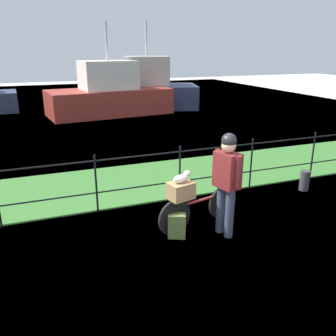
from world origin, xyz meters
TOP-DOWN VIEW (x-y plane):
  - ground_plane at (0.00, 0.00)m, footprint 60.00×60.00m
  - grass_strip at (0.00, 3.37)m, footprint 27.00×2.40m
  - harbor_water at (0.00, 12.44)m, footprint 30.00×30.00m
  - iron_fence at (0.00, 2.14)m, footprint 18.04×0.04m
  - bicycle_main at (0.67, 0.98)m, footprint 1.61×0.44m
  - wooden_crate at (0.31, 0.89)m, footprint 0.45×0.37m
  - terrier_dog at (0.33, 0.90)m, footprint 0.32×0.20m
  - cyclist_person at (0.95, 0.58)m, footprint 0.35×0.53m
  - backpack_on_paving at (0.19, 0.77)m, footprint 0.33×0.28m
  - mooring_bollard at (3.48, 1.64)m, footprint 0.20×0.20m
  - moored_boat_mid at (1.61, 12.16)m, footprint 5.57×2.90m
  - moored_boat_far at (3.76, 13.29)m, footprint 5.30×3.56m

SIDE VIEW (x-z plane):
  - ground_plane at x=0.00m, z-range 0.00..0.00m
  - harbor_water at x=0.00m, z-range 0.00..0.00m
  - grass_strip at x=0.00m, z-range 0.00..0.03m
  - backpack_on_paving at x=0.19m, z-range 0.00..0.40m
  - mooring_bollard at x=3.48m, z-range 0.00..0.43m
  - bicycle_main at x=0.67m, z-range 0.02..0.62m
  - iron_fence at x=0.00m, z-range 0.09..1.19m
  - wooden_crate at x=0.31m, z-range 0.60..0.87m
  - moored_boat_mid at x=1.61m, z-range -1.11..2.83m
  - moored_boat_far at x=3.76m, z-range -1.14..2.95m
  - terrier_dog at x=0.33m, z-range 0.86..1.04m
  - cyclist_person at x=0.95m, z-range 0.16..1.84m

